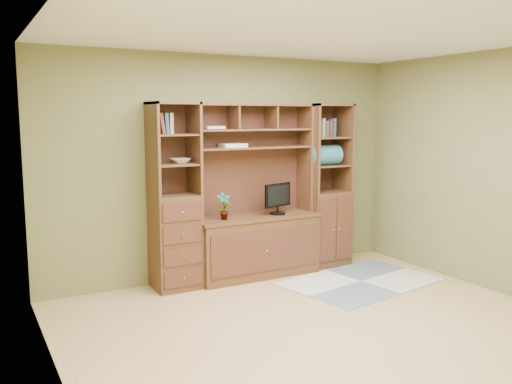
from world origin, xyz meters
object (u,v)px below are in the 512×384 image
center_hutch (256,191)px  monitor (278,193)px  right_tower (325,185)px  left_tower (175,197)px

center_hutch → monitor: size_ratio=3.99×
center_hutch → monitor: bearing=-7.4°
center_hutch → right_tower: (1.02, 0.04, 0.00)m
center_hutch → right_tower: bearing=2.2°
center_hutch → left_tower: (-1.00, 0.04, 0.00)m
right_tower → monitor: 0.76m
left_tower → monitor: 1.27m
center_hutch → left_tower: 1.00m
left_tower → right_tower: size_ratio=1.00×
left_tower → monitor: (1.27, -0.07, -0.04)m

